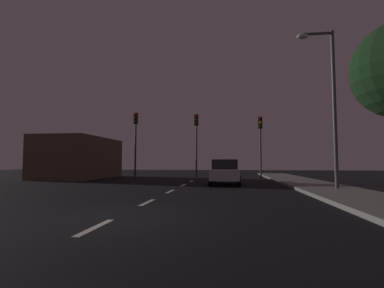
# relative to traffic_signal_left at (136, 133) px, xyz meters

# --- Properties ---
(ground_plane) EXTENTS (80.00, 80.00, 0.00)m
(ground_plane) POSITION_rel_traffic_signal_left_xyz_m (4.84, -8.57, -3.78)
(ground_plane) COLOR black
(sidewalk_curb_right) EXTENTS (3.00, 40.00, 0.15)m
(sidewalk_curb_right) POSITION_rel_traffic_signal_left_xyz_m (12.34, -8.57, -3.70)
(sidewalk_curb_right) COLOR gray
(sidewalk_curb_right) RESTS_ON ground_plane
(lane_stripe_nearest) EXTENTS (0.16, 1.60, 0.01)m
(lane_stripe_nearest) POSITION_rel_traffic_signal_left_xyz_m (4.84, -16.77, -3.77)
(lane_stripe_nearest) COLOR silver
(lane_stripe_nearest) RESTS_ON ground_plane
(lane_stripe_second) EXTENTS (0.16, 1.60, 0.01)m
(lane_stripe_second) POSITION_rel_traffic_signal_left_xyz_m (4.84, -12.97, -3.77)
(lane_stripe_second) COLOR silver
(lane_stripe_second) RESTS_ON ground_plane
(lane_stripe_third) EXTENTS (0.16, 1.60, 0.01)m
(lane_stripe_third) POSITION_rel_traffic_signal_left_xyz_m (4.84, -9.17, -3.77)
(lane_stripe_third) COLOR silver
(lane_stripe_third) RESTS_ON ground_plane
(lane_stripe_fourth) EXTENTS (0.16, 1.60, 0.01)m
(lane_stripe_fourth) POSITION_rel_traffic_signal_left_xyz_m (4.84, -5.37, -3.77)
(lane_stripe_fourth) COLOR silver
(lane_stripe_fourth) RESTS_ON ground_plane
(lane_stripe_fifth) EXTENTS (0.16, 1.60, 0.01)m
(lane_stripe_fifth) POSITION_rel_traffic_signal_left_xyz_m (4.84, -1.57, -3.77)
(lane_stripe_fifth) COLOR silver
(lane_stripe_fifth) RESTS_ON ground_plane
(traffic_signal_left) EXTENTS (0.32, 0.38, 5.44)m
(traffic_signal_left) POSITION_rel_traffic_signal_left_xyz_m (0.00, 0.00, 0.00)
(traffic_signal_left) COLOR #2D2D30
(traffic_signal_left) RESTS_ON ground_plane
(traffic_signal_center) EXTENTS (0.32, 0.38, 5.21)m
(traffic_signal_center) POSITION_rel_traffic_signal_left_xyz_m (5.01, -0.00, -0.14)
(traffic_signal_center) COLOR #4C4C51
(traffic_signal_center) RESTS_ON ground_plane
(traffic_signal_right) EXTENTS (0.32, 0.38, 4.90)m
(traffic_signal_right) POSITION_rel_traffic_signal_left_xyz_m (10.00, -0.00, -0.35)
(traffic_signal_right) COLOR #4C4C51
(traffic_signal_right) RESTS_ON ground_plane
(car_stopped_ahead) EXTENTS (1.86, 4.04, 1.55)m
(car_stopped_ahead) POSITION_rel_traffic_signal_left_xyz_m (7.35, -4.56, -3.00)
(car_stopped_ahead) COLOR silver
(car_stopped_ahead) RESTS_ON ground_plane
(street_lamp_right) EXTENTS (1.76, 0.36, 7.78)m
(street_lamp_right) POSITION_rel_traffic_signal_left_xyz_m (12.40, -8.18, 0.85)
(street_lamp_right) COLOR #4C4C51
(street_lamp_right) RESTS_ON ground_plane
(storefront_left) EXTENTS (4.66, 8.03, 3.54)m
(storefront_left) POSITION_rel_traffic_signal_left_xyz_m (-5.49, 1.19, -2.01)
(storefront_left) COLOR brown
(storefront_left) RESTS_ON ground_plane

